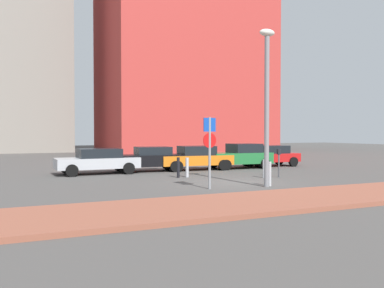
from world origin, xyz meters
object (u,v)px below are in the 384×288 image
parked_car_orange (195,158)px  parking_sign_post (210,144)px  traffic_bollard_near (178,168)px  parked_car_green (240,156)px  street_lamp (267,94)px  traffic_bollard_mid (187,167)px  parking_meter (279,159)px  traffic_bollard_far (270,174)px  traffic_bollard_edge (264,169)px  parked_car_silver (98,160)px  parked_car_red (270,156)px  parked_car_black (149,159)px

parked_car_orange → parking_sign_post: size_ratio=1.59×
traffic_bollard_near → parked_car_green: bearing=31.4°
street_lamp → traffic_bollard_mid: 6.02m
parking_meter → traffic_bollard_far: 3.62m
parking_meter → traffic_bollard_near: bearing=158.2°
traffic_bollard_mid → traffic_bollard_edge: 3.88m
parked_car_silver → street_lamp: street_lamp is taller
parked_car_red → parking_meter: bearing=-121.7°
parked_car_black → parked_car_orange: parked_car_orange is taller
parking_sign_post → traffic_bollard_near: size_ratio=2.80×
parked_car_red → parked_car_orange: bearing=-175.7°
traffic_bollard_far → traffic_bollard_edge: (1.61, 2.74, -0.06)m
parking_meter → traffic_bollard_edge: 0.95m
parking_meter → parked_car_green: bearing=80.0°
traffic_bollard_edge → parked_car_red: bearing=52.5°
parked_car_orange → parking_sign_post: (-2.99, -7.88, 1.06)m
parked_car_green → street_lamp: (-3.63, -8.16, 3.08)m
parking_meter → parked_car_red: bearing=58.3°
parked_car_orange → parking_meter: parked_car_orange is taller
parked_car_green → parking_meter: bearing=-100.0°
parking_meter → street_lamp: street_lamp is taller
parked_car_red → traffic_bollard_mid: size_ratio=4.00×
traffic_bollard_near → traffic_bollard_edge: size_ratio=1.12×
street_lamp → traffic_bollard_near: size_ratio=6.37×
parked_car_green → traffic_bollard_far: 8.70m
parked_car_orange → traffic_bollard_near: 4.41m
parked_car_red → traffic_bollard_mid: parked_car_red is taller
street_lamp → traffic_bollard_far: (0.26, 0.15, -3.36)m
parked_car_black → parking_sign_post: size_ratio=1.60×
parking_meter → traffic_bollard_edge: size_ratio=1.56×
parked_car_silver → traffic_bollard_edge: 9.02m
parked_car_silver → traffic_bollard_mid: size_ratio=4.51×
parked_car_silver → street_lamp: 10.36m
parked_car_orange → traffic_bollard_far: bearing=-91.9°
parked_car_green → traffic_bollard_far: parked_car_green is taller
parking_meter → traffic_bollard_near: 5.12m
parked_car_orange → traffic_bollard_near: bearing=-125.9°
parked_car_black → parked_car_green: parked_car_green is taller
parked_car_red → traffic_bollard_edge: bearing=-127.5°
parking_meter → traffic_bollard_mid: (-4.23, 1.93, -0.43)m
parked_car_orange → traffic_bollard_edge: (1.33, -5.38, -0.29)m
parking_meter → parked_car_orange: bearing=111.5°
parking_sign_post → traffic_bollard_mid: size_ratio=2.89×
parked_car_red → street_lamp: street_lamp is taller
parked_car_silver → parking_sign_post: 8.48m
parked_car_black → parking_meter: bearing=-48.7°
parked_car_black → traffic_bollard_edge: parked_car_black is taller
street_lamp → parked_car_red: bearing=54.0°
parked_car_silver → parked_car_green: 8.99m
parked_car_orange → street_lamp: (-0.53, -8.27, 3.13)m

